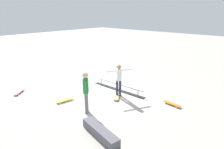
% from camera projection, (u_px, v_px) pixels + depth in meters
% --- Properties ---
extents(ground_plane, '(60.00, 60.00, 0.00)m').
position_uv_depth(ground_plane, '(106.00, 92.00, 9.92)').
color(ground_plane, '#ADA89E').
extents(grind_rail, '(3.29, 0.32, 0.35)m').
position_uv_depth(grind_rail, '(118.00, 87.00, 10.19)').
color(grind_rail, black).
rests_on(grind_rail, ground_plane).
extents(skate_ledge, '(1.77, 0.69, 0.32)m').
position_uv_depth(skate_ledge, '(100.00, 132.00, 6.39)').
color(skate_ledge, '#595960').
rests_on(skate_ledge, ground_plane).
extents(skater_main, '(0.69, 1.19, 1.63)m').
position_uv_depth(skater_main, '(119.00, 78.00, 9.22)').
color(skater_main, '#2D3351').
rests_on(skater_main, ground_plane).
extents(skateboard_main, '(0.60, 0.78, 0.09)m').
position_uv_depth(skateboard_main, '(117.00, 97.00, 9.27)').
color(skateboard_main, tan).
rests_on(skateboard_main, ground_plane).
extents(bystander_green_shirt, '(0.33, 0.34, 1.75)m').
position_uv_depth(bystander_green_shirt, '(86.00, 90.00, 7.68)').
color(bystander_green_shirt, slate).
rests_on(bystander_green_shirt, ground_plane).
extents(loose_skateboard_pink, '(0.64, 0.76, 0.09)m').
position_uv_depth(loose_skateboard_pink, '(19.00, 92.00, 9.82)').
color(loose_skateboard_pink, '#E05993').
rests_on(loose_skateboard_pink, ground_plane).
extents(loose_skateboard_orange, '(0.81, 0.31, 0.09)m').
position_uv_depth(loose_skateboard_orange, '(172.00, 104.00, 8.56)').
color(loose_skateboard_orange, orange).
rests_on(loose_skateboard_orange, ground_plane).
extents(loose_skateboard_yellow, '(0.38, 0.82, 0.09)m').
position_uv_depth(loose_skateboard_yellow, '(65.00, 100.00, 8.91)').
color(loose_skateboard_yellow, yellow).
rests_on(loose_skateboard_yellow, ground_plane).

